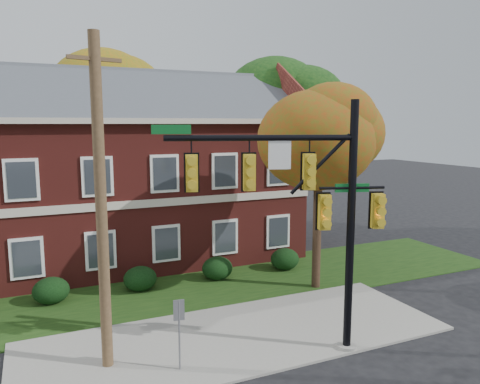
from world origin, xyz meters
name	(u,v)px	position (x,y,z in m)	size (l,w,h in m)	color
ground	(251,351)	(0.00, 0.00, 0.00)	(120.00, 120.00, 0.00)	black
sidewalk	(238,336)	(0.00, 1.00, 0.04)	(14.00, 5.00, 0.08)	gray
grass_strip	(191,289)	(0.00, 6.00, 0.02)	(30.00, 6.00, 0.04)	#193811
apartment_building	(115,164)	(-2.00, 11.95, 4.99)	(18.80, 8.80, 9.74)	maroon
hedge_left	(51,291)	(-5.50, 6.70, 0.53)	(1.40, 1.26, 1.05)	black
hedge_center	(140,279)	(-2.00, 6.70, 0.53)	(1.40, 1.26, 1.05)	black
hedge_right	(217,268)	(1.50, 6.70, 0.53)	(1.40, 1.26, 1.05)	black
hedge_far_right	(285,259)	(5.00, 6.70, 0.53)	(1.40, 1.26, 1.05)	black
tree_near_right	(326,132)	(5.22, 3.87, 6.67)	(4.50, 4.25, 8.58)	black
tree_right_rear	(298,105)	(9.31, 12.81, 8.12)	(6.30, 5.95, 10.62)	black
tree_far_rear	(114,96)	(-0.66, 19.79, 8.84)	(6.84, 6.46, 11.52)	black
traffic_signal	(306,200)	(1.42, -0.76, 4.78)	(6.64, 2.25, 7.70)	gray
utility_pole	(101,205)	(-4.23, 0.79, 4.78)	(1.45, 0.44, 9.43)	#503C25
sign_post	(179,323)	(-2.39, -0.30, 1.45)	(0.31, 0.08, 2.14)	slate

